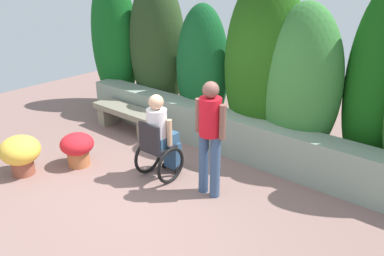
% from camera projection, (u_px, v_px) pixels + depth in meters
% --- Properties ---
extents(ground_plane, '(12.75, 12.75, 0.00)m').
position_uv_depth(ground_plane, '(146.00, 197.00, 5.50)').
color(ground_plane, '#85655E').
extents(stone_retaining_wall, '(6.62, 0.46, 0.70)m').
position_uv_depth(stone_retaining_wall, '(227.00, 133.00, 6.74)').
color(stone_retaining_wall, gray).
rests_on(stone_retaining_wall, ground).
extents(hedge_backdrop, '(7.37, 1.10, 2.98)m').
position_uv_depth(hedge_backdrop, '(231.00, 64.00, 6.91)').
color(hedge_backdrop, '#125A1C').
rests_on(hedge_backdrop, ground).
extents(stone_bench, '(1.52, 0.44, 0.48)m').
position_uv_depth(stone_bench, '(126.00, 116.00, 7.59)').
color(stone_bench, gray).
rests_on(stone_bench, ground).
extents(person_in_wheelchair, '(0.53, 0.66, 1.33)m').
position_uv_depth(person_in_wheelchair, '(160.00, 139.00, 5.82)').
color(person_in_wheelchair, black).
rests_on(person_in_wheelchair, ground).
extents(person_standing_companion, '(0.49, 0.30, 1.65)m').
position_uv_depth(person_standing_companion, '(210.00, 132.00, 5.23)').
color(person_standing_companion, '#385075').
rests_on(person_standing_companion, ground).
extents(flower_pot_purple_near, '(0.61, 0.61, 0.63)m').
position_uv_depth(flower_pot_purple_near, '(20.00, 153.00, 5.99)').
color(flower_pot_purple_near, brown).
rests_on(flower_pot_purple_near, ground).
extents(flower_pot_terracotta_by_wall, '(0.54, 0.54, 0.55)m').
position_uv_depth(flower_pot_terracotta_by_wall, '(77.00, 147.00, 6.27)').
color(flower_pot_terracotta_by_wall, '#B9683D').
rests_on(flower_pot_terracotta_by_wall, ground).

